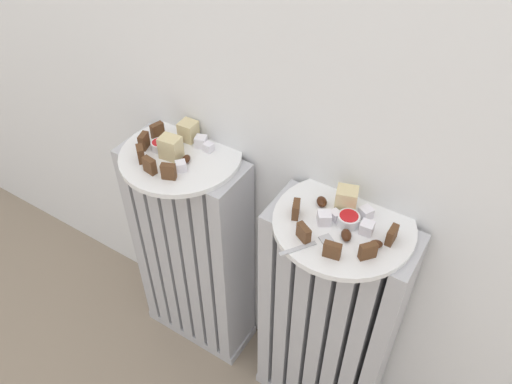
% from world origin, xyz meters
% --- Properties ---
extents(radiator_left, '(0.31, 0.13, 0.66)m').
position_xyz_m(radiator_left, '(-0.20, 0.28, 0.33)').
color(radiator_left, '#B2B2B7').
rests_on(radiator_left, ground_plane).
extents(radiator_right, '(0.31, 0.13, 0.66)m').
position_xyz_m(radiator_right, '(0.20, 0.28, 0.33)').
color(radiator_right, '#B2B2B7').
rests_on(radiator_right, ground_plane).
extents(plate_left, '(0.28, 0.28, 0.01)m').
position_xyz_m(plate_left, '(-0.20, 0.28, 0.67)').
color(plate_left, white).
rests_on(plate_left, radiator_left).
extents(plate_right, '(0.28, 0.28, 0.01)m').
position_xyz_m(plate_right, '(0.20, 0.28, 0.67)').
color(plate_right, white).
rests_on(plate_right, radiator_right).
extents(dark_cake_slice_left_0, '(0.02, 0.03, 0.04)m').
position_xyz_m(dark_cake_slice_left_0, '(-0.28, 0.30, 0.69)').
color(dark_cake_slice_left_0, '#56351E').
rests_on(dark_cake_slice_left_0, plate_left).
extents(dark_cake_slice_left_1, '(0.02, 0.03, 0.04)m').
position_xyz_m(dark_cake_slice_left_1, '(-0.28, 0.25, 0.69)').
color(dark_cake_slice_left_1, '#56351E').
rests_on(dark_cake_slice_left_1, plate_left).
extents(dark_cake_slice_left_2, '(0.03, 0.03, 0.04)m').
position_xyz_m(dark_cake_slice_left_2, '(-0.26, 0.22, 0.69)').
color(dark_cake_slice_left_2, '#56351E').
rests_on(dark_cake_slice_left_2, plate_left).
extents(dark_cake_slice_left_3, '(0.03, 0.02, 0.04)m').
position_xyz_m(dark_cake_slice_left_3, '(-0.21, 0.20, 0.69)').
color(dark_cake_slice_left_3, '#56351E').
rests_on(dark_cake_slice_left_3, plate_left).
extents(dark_cake_slice_left_4, '(0.03, 0.03, 0.04)m').
position_xyz_m(dark_cake_slice_left_4, '(-0.17, 0.20, 0.69)').
color(dark_cake_slice_left_4, '#56351E').
rests_on(dark_cake_slice_left_4, plate_left).
extents(marble_cake_slice_left_0, '(0.04, 0.04, 0.04)m').
position_xyz_m(marble_cake_slice_left_0, '(-0.22, 0.33, 0.70)').
color(marble_cake_slice_left_0, beige).
rests_on(marble_cake_slice_left_0, plate_left).
extents(marble_cake_slice_left_1, '(0.05, 0.04, 0.05)m').
position_xyz_m(marble_cake_slice_left_1, '(-0.21, 0.26, 0.70)').
color(marble_cake_slice_left_1, beige).
rests_on(marble_cake_slice_left_1, plate_left).
extents(turkish_delight_left_0, '(0.03, 0.03, 0.02)m').
position_xyz_m(turkish_delight_left_0, '(-0.16, 0.24, 0.69)').
color(turkish_delight_left_0, white).
rests_on(turkish_delight_left_0, plate_left).
extents(turkish_delight_left_1, '(0.02, 0.02, 0.02)m').
position_xyz_m(turkish_delight_left_1, '(-0.15, 0.32, 0.68)').
color(turkish_delight_left_1, white).
rests_on(turkish_delight_left_1, plate_left).
extents(turkish_delight_left_2, '(0.03, 0.03, 0.02)m').
position_xyz_m(turkish_delight_left_2, '(-0.18, 0.33, 0.69)').
color(turkish_delight_left_2, white).
rests_on(turkish_delight_left_2, plate_left).
extents(medjool_date_left_0, '(0.03, 0.03, 0.01)m').
position_xyz_m(medjool_date_left_0, '(-0.22, 0.30, 0.68)').
color(medjool_date_left_0, '#3D1E0F').
rests_on(medjool_date_left_0, plate_left).
extents(medjool_date_left_1, '(0.03, 0.03, 0.01)m').
position_xyz_m(medjool_date_left_1, '(-0.17, 0.26, 0.68)').
color(medjool_date_left_1, '#3D1E0F').
rests_on(medjool_date_left_1, plate_left).
extents(jam_bowl_left, '(0.04, 0.04, 0.02)m').
position_xyz_m(jam_bowl_left, '(-0.25, 0.27, 0.69)').
color(jam_bowl_left, white).
rests_on(jam_bowl_left, plate_left).
extents(dark_cake_slice_right_0, '(0.02, 0.03, 0.03)m').
position_xyz_m(dark_cake_slice_right_0, '(0.11, 0.25, 0.69)').
color(dark_cake_slice_right_0, '#56351E').
rests_on(dark_cake_slice_right_0, plate_right).
extents(dark_cake_slice_right_1, '(0.03, 0.03, 0.03)m').
position_xyz_m(dark_cake_slice_right_1, '(0.15, 0.20, 0.69)').
color(dark_cake_slice_right_1, '#56351E').
rests_on(dark_cake_slice_right_1, plate_right).
extents(dark_cake_slice_right_2, '(0.03, 0.02, 0.03)m').
position_xyz_m(dark_cake_slice_right_2, '(0.22, 0.19, 0.69)').
color(dark_cake_slice_right_2, '#56351E').
rests_on(dark_cake_slice_right_2, plate_right).
extents(dark_cake_slice_right_3, '(0.03, 0.03, 0.03)m').
position_xyz_m(dark_cake_slice_right_3, '(0.27, 0.22, 0.69)').
color(dark_cake_slice_right_3, '#56351E').
rests_on(dark_cake_slice_right_3, plate_right).
extents(dark_cake_slice_right_4, '(0.01, 0.03, 0.03)m').
position_xyz_m(dark_cake_slice_right_4, '(0.29, 0.28, 0.69)').
color(dark_cake_slice_right_4, '#56351E').
rests_on(dark_cake_slice_right_4, plate_right).
extents(marble_cake_slice_right_0, '(0.05, 0.05, 0.05)m').
position_xyz_m(marble_cake_slice_right_0, '(0.19, 0.31, 0.70)').
color(marble_cake_slice_right_0, beige).
rests_on(marble_cake_slice_right_0, plate_right).
extents(turkish_delight_right_0, '(0.03, 0.03, 0.02)m').
position_xyz_m(turkish_delight_right_0, '(0.23, 0.31, 0.69)').
color(turkish_delight_right_0, white).
rests_on(turkish_delight_right_0, plate_right).
extents(turkish_delight_right_1, '(0.02, 0.02, 0.02)m').
position_xyz_m(turkish_delight_right_1, '(0.18, 0.28, 0.68)').
color(turkish_delight_right_1, white).
rests_on(turkish_delight_right_1, plate_right).
extents(turkish_delight_right_2, '(0.03, 0.03, 0.02)m').
position_xyz_m(turkish_delight_right_2, '(0.25, 0.28, 0.69)').
color(turkish_delight_right_2, white).
rests_on(turkish_delight_right_2, plate_right).
extents(turkish_delight_right_3, '(0.03, 0.03, 0.03)m').
position_xyz_m(turkish_delight_right_3, '(0.17, 0.26, 0.69)').
color(turkish_delight_right_3, white).
rests_on(turkish_delight_right_3, plate_right).
extents(medjool_date_right_0, '(0.03, 0.03, 0.01)m').
position_xyz_m(medjool_date_right_0, '(0.14, 0.30, 0.68)').
color(medjool_date_right_0, '#3D1E0F').
rests_on(medjool_date_right_0, plate_right).
extents(medjool_date_right_1, '(0.03, 0.02, 0.02)m').
position_xyz_m(medjool_date_right_1, '(0.28, 0.25, 0.68)').
color(medjool_date_right_1, '#3D1E0F').
rests_on(medjool_date_right_1, plate_right).
extents(medjool_date_right_2, '(0.03, 0.03, 0.01)m').
position_xyz_m(medjool_date_right_2, '(0.22, 0.24, 0.68)').
color(medjool_date_right_2, '#3D1E0F').
rests_on(medjool_date_right_2, plate_right).
extents(jam_bowl_right, '(0.04, 0.04, 0.02)m').
position_xyz_m(jam_bowl_right, '(0.21, 0.28, 0.69)').
color(jam_bowl_right, white).
rests_on(jam_bowl_right, plate_right).
extents(fork, '(0.07, 0.10, 0.00)m').
position_xyz_m(fork, '(0.17, 0.19, 0.68)').
color(fork, '#B7B7BC').
rests_on(fork, plate_right).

